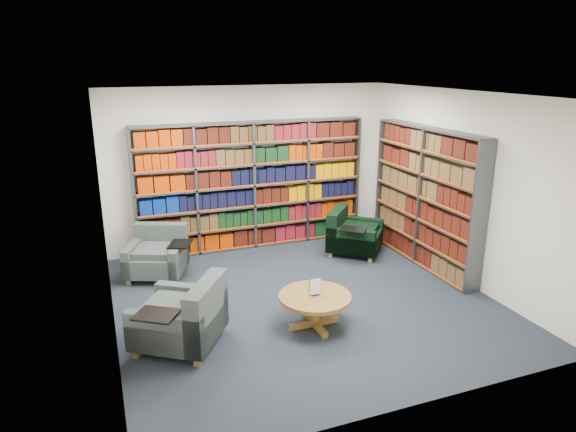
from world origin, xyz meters
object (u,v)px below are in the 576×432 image
object	(u,v)px
chair_teal_left	(158,256)
chair_green_right	(351,235)
chair_teal_front	(186,320)
coffee_table	(315,301)

from	to	relation	value
chair_teal_left	chair_green_right	distance (m)	3.23
chair_green_right	chair_teal_front	distance (m)	3.79
chair_green_right	coffee_table	xyz separation A→B (m)	(-1.62, -2.15, 0.04)
chair_teal_left	coffee_table	distance (m)	2.87
chair_teal_left	chair_green_right	size ratio (longest dim) A/B	0.95
chair_teal_left	coffee_table	world-z (taller)	chair_teal_left
chair_teal_front	coffee_table	size ratio (longest dim) A/B	1.38
chair_teal_front	coffee_table	distance (m)	1.58
chair_teal_left	chair_teal_front	size ratio (longest dim) A/B	0.89
chair_green_right	coffee_table	size ratio (longest dim) A/B	1.29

